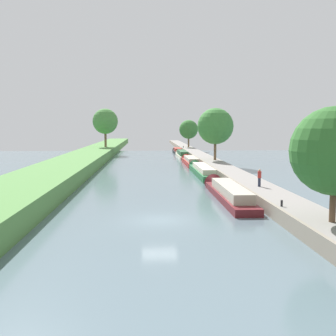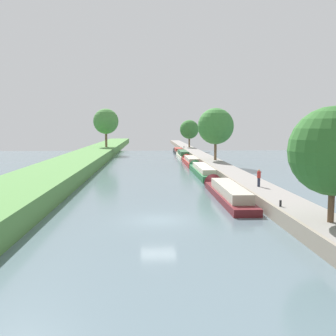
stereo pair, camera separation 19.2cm
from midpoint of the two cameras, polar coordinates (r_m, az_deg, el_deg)
name	(u,v)px [view 2 (the right image)]	position (r m, az deg, el deg)	size (l,w,h in m)	color
ground_plane	(158,220)	(28.49, -1.22, -7.51)	(160.00, 160.00, 0.00)	slate
right_towpath	(295,212)	(30.31, 18.00, -5.99)	(3.19, 260.00, 1.02)	gray
stone_quay	(272,212)	(29.74, 14.89, -6.08)	(0.25, 260.00, 1.07)	gray
narrowboat_maroon	(227,192)	(37.24, 8.60, -3.44)	(2.14, 15.79, 2.15)	maroon
narrowboat_green	(202,171)	(54.67, 5.00, -0.36)	(2.02, 16.55, 1.98)	#1E6033
narrowboat_red	(191,161)	(69.74, 3.35, 1.02)	(2.06, 13.89, 1.98)	maroon
narrowboat_cream	(183,154)	(85.50, 2.17, 1.98)	(1.97, 14.72, 2.12)	beige
narrowboat_black	(178,151)	(98.61, 1.50, 2.48)	(1.93, 11.05, 1.95)	black
tree_rightbank_near	(334,151)	(25.02, 22.92, 2.26)	(5.23, 5.23, 6.84)	brown
tree_rightbank_midnear	(216,126)	(66.32, 6.96, 5.98)	(5.99, 5.99, 8.63)	brown
tree_rightbank_midfar	(189,129)	(106.04, 3.14, 5.57)	(5.02, 5.02, 7.28)	brown
tree_leftbank_downstream	(106,121)	(94.84, -8.87, 6.65)	(5.94, 5.94, 9.00)	brown
person_walking	(259,177)	(38.08, 13.09, -1.33)	(0.34, 0.34, 1.66)	#282D42
mooring_bollard_near	(280,203)	(29.20, 16.07, -4.91)	(0.16, 0.16, 0.45)	black
mooring_bollard_far	(184,147)	(103.82, 2.37, 3.06)	(0.16, 0.16, 0.45)	black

